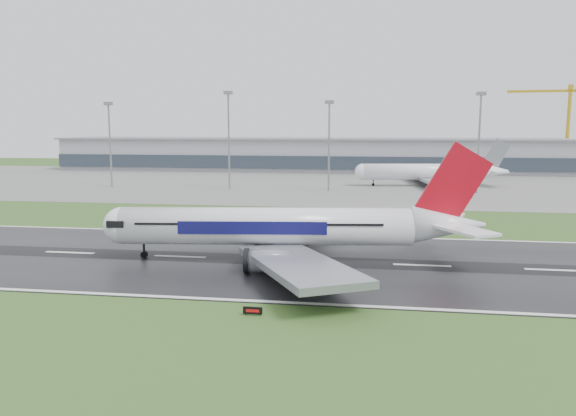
# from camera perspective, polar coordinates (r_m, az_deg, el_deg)

# --- Properties ---
(ground) EXTENTS (520.00, 520.00, 0.00)m
(ground) POSITION_cam_1_polar(r_m,az_deg,el_deg) (96.86, -10.93, -4.92)
(ground) COLOR #2E511D
(ground) RESTS_ON ground
(runway) EXTENTS (400.00, 45.00, 0.10)m
(runway) POSITION_cam_1_polar(r_m,az_deg,el_deg) (96.85, -10.93, -4.89)
(runway) COLOR black
(runway) RESTS_ON ground
(apron) EXTENTS (400.00, 130.00, 0.08)m
(apron) POSITION_cam_1_polar(r_m,az_deg,el_deg) (217.23, 0.09, 2.61)
(apron) COLOR slate
(apron) RESTS_ON ground
(terminal) EXTENTS (240.00, 36.00, 15.00)m
(terminal) POSITION_cam_1_polar(r_m,az_deg,el_deg) (275.98, 1.94, 5.41)
(terminal) COLOR gray
(terminal) RESTS_ON ground
(main_airliner) EXTENTS (69.62, 67.01, 18.54)m
(main_airliner) POSITION_cam_1_polar(r_m,az_deg,el_deg) (91.79, 0.51, 0.46)
(main_airliner) COLOR white
(main_airliner) RESTS_ON runway
(parked_airliner) EXTENTS (63.05, 59.69, 16.60)m
(parked_airliner) POSITION_cam_1_polar(r_m,az_deg,el_deg) (210.02, 14.14, 4.44)
(parked_airliner) COLOR white
(parked_airliner) RESTS_ON apron
(tower_crane) EXTENTS (41.50, 6.97, 41.24)m
(tower_crane) POSITION_cam_1_polar(r_m,az_deg,el_deg) (303.19, 26.56, 7.28)
(tower_crane) COLOR gold
(tower_crane) RESTS_ON ground
(runway_sign) EXTENTS (2.31, 0.63, 1.04)m
(runway_sign) POSITION_cam_1_polar(r_m,az_deg,el_deg) (66.91, -3.61, -10.42)
(runway_sign) COLOR black
(runway_sign) RESTS_ON ground
(floodmast_1) EXTENTS (0.64, 0.64, 28.95)m
(floodmast_1) POSITION_cam_1_polar(r_m,az_deg,el_deg) (210.33, -17.62, 5.97)
(floodmast_1) COLOR gray
(floodmast_1) RESTS_ON ground
(floodmast_2) EXTENTS (0.64, 0.64, 32.34)m
(floodmast_2) POSITION_cam_1_polar(r_m,az_deg,el_deg) (195.10, -6.03, 6.65)
(floodmast_2) COLOR gray
(floodmast_2) RESTS_ON ground
(floodmast_3) EXTENTS (0.64, 0.64, 29.00)m
(floodmast_3) POSITION_cam_1_polar(r_m,az_deg,el_deg) (189.46, 4.18, 6.12)
(floodmast_3) COLOR gray
(floodmast_3) RESTS_ON ground
(floodmast_4) EXTENTS (0.64, 0.64, 31.39)m
(floodmast_4) POSITION_cam_1_polar(r_m,az_deg,el_deg) (191.85, 18.82, 6.08)
(floodmast_4) COLOR gray
(floodmast_4) RESTS_ON ground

